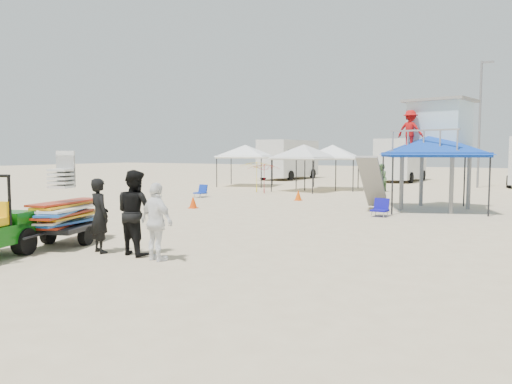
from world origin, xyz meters
The scene contains 19 objects.
ground centered at (0.00, 0.00, 0.00)m, with size 140.00×140.00×0.00m, color beige.
surf_trailer centered at (-3.52, 0.52, 0.84)m, with size 1.72×2.38×2.06m.
man_left centered at (-2.00, 0.22, 0.85)m, with size 0.62×0.41×1.71m, color black.
man_mid centered at (-1.15, 0.47, 0.95)m, with size 0.93×0.72×1.91m, color black.
man_right centered at (-0.30, 0.22, 0.83)m, with size 0.97×0.41×1.66m, color white.
lifeguard_tower centered at (2.88, 13.10, 3.18)m, with size 3.10×3.10×4.26m.
canopy_blue centered at (2.86, 12.63, 2.84)m, with size 4.56×4.56×3.39m.
canopy_white_a centered at (-5.39, 18.68, 2.58)m, with size 3.16×3.16×3.13m.
canopy_white_b centered at (-10.66, 20.77, 2.61)m, with size 3.85×3.85×3.16m.
canopy_white_c centered at (-4.49, 20.86, 2.57)m, with size 3.57×3.57×3.12m.
umbrella_a centered at (-6.69, 16.22, 0.84)m, with size 1.82×1.86×1.67m, color red.
umbrella_b centered at (-7.38, 16.60, 0.90)m, with size 1.96×2.00×1.80m, color yellow.
cone_near centered at (-5.65, 8.47, 0.25)m, with size 0.34×0.34×0.50m, color #EC4207.
cone_far centered at (-3.34, 13.58, 0.25)m, with size 0.34×0.34×0.50m, color #E64F07.
beach_chair_a centered at (-8.32, 12.67, 0.31)m, with size 0.60×0.64×0.64m.
beach_chair_b centered at (1.69, 9.81, 0.31)m, with size 0.57×0.61×0.64m.
rv_far_left centered at (-12.00, 29.99, 1.80)m, with size 2.64×6.80×3.25m.
rv_mid_left centered at (-3.00, 31.49, 1.80)m, with size 2.65×6.50×3.25m.
light_pole_left centered at (3.00, 27.00, 4.00)m, with size 0.14×0.14×8.00m, color slate.
Camera 1 is at (6.74, -7.73, 2.31)m, focal length 35.00 mm.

